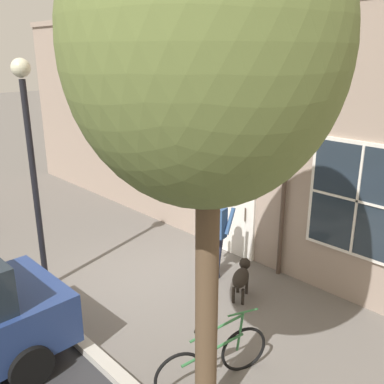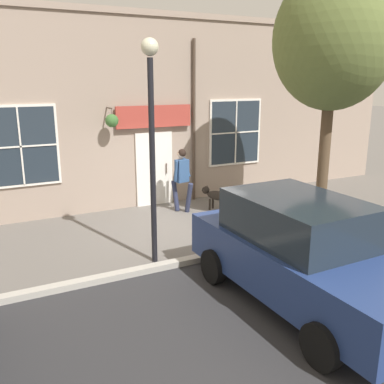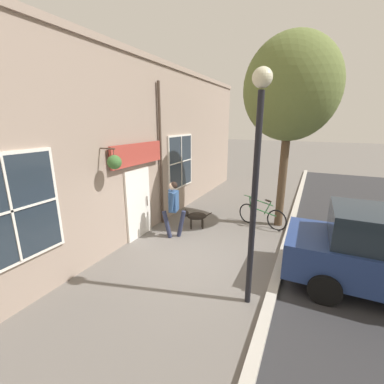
{
  "view_description": "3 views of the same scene",
  "coord_description": "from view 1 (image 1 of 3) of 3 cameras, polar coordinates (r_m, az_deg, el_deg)",
  "views": [
    {
      "loc": [
        4.6,
        6.05,
        4.34
      ],
      "look_at": [
        -1.21,
        -0.05,
        1.59
      ],
      "focal_mm": 40.0,
      "sensor_mm": 36.0,
      "label": 1
    },
    {
      "loc": [
        9.03,
        -4.18,
        3.55
      ],
      "look_at": [
        0.03,
        0.42,
        0.87
      ],
      "focal_mm": 40.0,
      "sensor_mm": 36.0,
      "label": 2
    },
    {
      "loc": [
        2.47,
        -5.6,
        3.44
      ],
      "look_at": [
        -0.66,
        0.91,
        1.45
      ],
      "focal_mm": 24.0,
      "sensor_mm": 36.0,
      "label": 3
    }
  ],
  "objects": [
    {
      "name": "pedestrian_walking",
      "position": [
        8.51,
        3.4,
        -4.61
      ],
      "size": [
        0.68,
        0.55,
        1.75
      ],
      "color": "#282D47",
      "rests_on": "ground_plane"
    },
    {
      "name": "dog_on_leash",
      "position": [
        8.07,
        6.61,
        -11.06
      ],
      "size": [
        0.94,
        0.58,
        0.66
      ],
      "color": "black",
      "rests_on": "ground_plane"
    },
    {
      "name": "ground_plane",
      "position": [
        8.75,
        -5.63,
        -11.74
      ],
      "size": [
        90.0,
        90.0,
        0.0
      ],
      "primitive_type": "plane",
      "color": "#66605B"
    },
    {
      "name": "leaning_bicycle",
      "position": [
        6.24,
        2.85,
        -21.33
      ],
      "size": [
        1.68,
        0.54,
        1.0
      ],
      "color": "black",
      "rests_on": "ground_plane"
    },
    {
      "name": "street_tree_by_curb",
      "position": [
        4.24,
        2.05,
        18.1
      ],
      "size": [
        2.84,
        2.56,
        5.97
      ],
      "color": "brown",
      "rests_on": "ground_plane"
    },
    {
      "name": "storefront_facade",
      "position": [
        9.36,
        5.3,
        7.63
      ],
      "size": [
        0.95,
        18.0,
        5.32
      ],
      "color": "gray",
      "rests_on": "ground_plane"
    },
    {
      "name": "street_lamp",
      "position": [
        8.01,
        -20.83,
        6.09
      ],
      "size": [
        0.32,
        0.32,
        4.26
      ],
      "color": "black",
      "rests_on": "ground_plane"
    }
  ]
}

